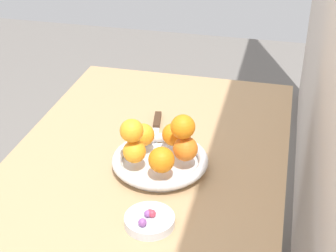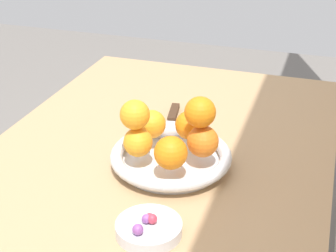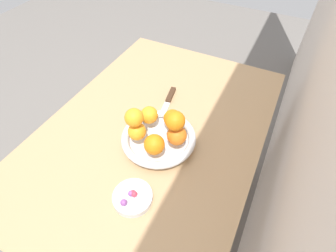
{
  "view_description": "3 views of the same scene",
  "coord_description": "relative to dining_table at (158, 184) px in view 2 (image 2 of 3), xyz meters",
  "views": [
    {
      "loc": [
        1.15,
        0.33,
        1.53
      ],
      "look_at": [
        0.02,
        0.06,
        0.85
      ],
      "focal_mm": 55.0,
      "sensor_mm": 36.0,
      "label": 1
    },
    {
      "loc": [
        0.94,
        0.33,
        1.31
      ],
      "look_at": [
        0.05,
        0.04,
        0.83
      ],
      "focal_mm": 55.0,
      "sensor_mm": 36.0,
      "label": 2
    },
    {
      "loc": [
        0.56,
        0.33,
        1.45
      ],
      "look_at": [
        0.03,
        0.07,
        0.81
      ],
      "focal_mm": 28.0,
      "sensor_mm": 36.0,
      "label": 3
    }
  ],
  "objects": [
    {
      "name": "candy_ball_2",
      "position": [
        0.28,
        0.09,
        0.12
      ],
      "size": [
        0.02,
        0.02,
        0.02
      ],
      "primitive_type": "sphere",
      "color": "#C6384C",
      "rests_on": "candy_dish"
    },
    {
      "name": "knife",
      "position": [
        -0.13,
        -0.01,
        0.09
      ],
      "size": [
        0.26,
        0.07,
        0.01
      ],
      "color": "#3F2819",
      "rests_on": "dining_table"
    },
    {
      "name": "orange_4",
      "position": [
        0.05,
        0.12,
        0.16
      ],
      "size": [
        0.07,
        0.07,
        0.07
      ],
      "primitive_type": "sphere",
      "color": "orange",
      "rests_on": "fruit_bowl"
    },
    {
      "name": "orange_0",
      "position": [
        -0.01,
        0.07,
        0.16
      ],
      "size": [
        0.06,
        0.06,
        0.06
      ],
      "primitive_type": "sphere",
      "color": "orange",
      "rests_on": "fruit_bowl"
    },
    {
      "name": "orange_2",
      "position": [
        0.09,
        -0.01,
        0.16
      ],
      "size": [
        0.06,
        0.06,
        0.06
      ],
      "primitive_type": "sphere",
      "color": "orange",
      "rests_on": "fruit_bowl"
    },
    {
      "name": "candy_dish",
      "position": [
        0.28,
        0.08,
        0.1
      ],
      "size": [
        0.12,
        0.12,
        0.02
      ],
      "primitive_type": "cylinder",
      "color": "silver",
      "rests_on": "dining_table"
    },
    {
      "name": "fruit_bowl",
      "position": [
        0.05,
        0.05,
        0.11
      ],
      "size": [
        0.26,
        0.26,
        0.04
      ],
      "color": "silver",
      "rests_on": "dining_table"
    },
    {
      "name": "orange_6",
      "position": [
        0.09,
        -0.01,
        0.22
      ],
      "size": [
        0.06,
        0.06,
        0.06
      ],
      "primitive_type": "sphere",
      "color": "orange",
      "rests_on": "orange_2"
    },
    {
      "name": "dining_table",
      "position": [
        0.0,
        0.0,
        0.0
      ],
      "size": [
        1.1,
        0.76,
        0.74
      ],
      "color": "tan",
      "rests_on": "ground_plane"
    },
    {
      "name": "candy_ball_3",
      "position": [
        0.28,
        0.08,
        0.12
      ],
      "size": [
        0.02,
        0.02,
        0.02
      ],
      "primitive_type": "sphere",
      "color": "#8C4C99",
      "rests_on": "candy_dish"
    },
    {
      "name": "candy_ball_0",
      "position": [
        0.31,
        0.07,
        0.12
      ],
      "size": [
        0.02,
        0.02,
        0.02
      ],
      "primitive_type": "sphere",
      "color": "#8C4C99",
      "rests_on": "candy_dish"
    },
    {
      "name": "candy_ball_1",
      "position": [
        0.27,
        0.08,
        0.12
      ],
      "size": [
        0.02,
        0.02,
        0.02
      ],
      "primitive_type": "sphere",
      "color": "#C6384C",
      "rests_on": "candy_dish"
    },
    {
      "name": "orange_3",
      "position": [
        0.12,
        0.07,
        0.16
      ],
      "size": [
        0.07,
        0.07,
        0.07
      ],
      "primitive_type": "sphere",
      "color": "orange",
      "rests_on": "fruit_bowl"
    },
    {
      "name": "orange_1",
      "position": [
        0.01,
        -0.01,
        0.16
      ],
      "size": [
        0.06,
        0.06,
        0.06
      ],
      "primitive_type": "sphere",
      "color": "orange",
      "rests_on": "fruit_bowl"
    },
    {
      "name": "orange_5",
      "position": [
        0.05,
        0.11,
        0.23
      ],
      "size": [
        0.06,
        0.06,
        0.06
      ],
      "primitive_type": "sphere",
      "color": "orange",
      "rests_on": "orange_4"
    }
  ]
}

